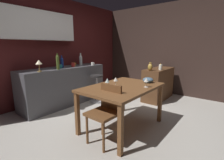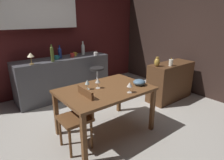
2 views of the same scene
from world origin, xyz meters
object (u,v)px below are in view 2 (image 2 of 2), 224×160
object	(u,v)px
cup_mustard	(75,54)
cup_white	(96,54)
wine_bottle_cobalt	(60,52)
cup_teal	(57,57)
wine_glass_center	(98,81)
wine_bottle_olive	(52,54)
vase_brass	(157,62)
chair_near_window	(79,115)
wine_glass_left	(130,85)
wine_glass_right	(87,82)
counter_lamp	(31,56)
pillar_candle_tall	(171,63)
dining_table	(105,94)
wine_bottle_clear	(83,49)
sideboard_cabinet	(170,81)
bar_stool	(97,81)
fruit_bowl	(139,82)
cup_red	(72,55)

from	to	relation	value
cup_mustard	cup_white	size ratio (longest dim) A/B	0.92
wine_bottle_cobalt	cup_teal	distance (m)	0.17
cup_white	wine_bottle_cobalt	bearing A→B (deg)	163.67
wine_glass_center	wine_bottle_olive	distance (m)	1.50
wine_bottle_cobalt	vase_brass	size ratio (longest dim) A/B	1.47
wine_bottle_olive	cup_white	distance (m)	1.06
chair_near_window	wine_glass_left	size ratio (longest dim) A/B	5.54
wine_glass_right	wine_bottle_olive	size ratio (longest dim) A/B	0.44
wine_bottle_olive	wine_glass_right	bearing A→B (deg)	-92.37
chair_near_window	counter_lamp	world-z (taller)	counter_lamp
chair_near_window	cup_mustard	distance (m)	2.19
wine_glass_right	pillar_candle_tall	world-z (taller)	pillar_candle_tall
wine_bottle_olive	pillar_candle_tall	world-z (taller)	wine_bottle_olive
dining_table	wine_bottle_olive	distance (m)	1.63
cup_white	vase_brass	size ratio (longest dim) A/B	0.62
wine_bottle_clear	wine_bottle_olive	world-z (taller)	wine_bottle_olive
vase_brass	sideboard_cabinet	bearing A→B (deg)	-3.77
wine_glass_center	wine_bottle_clear	distance (m)	1.92
sideboard_cabinet	wine_glass_center	size ratio (longest dim) A/B	7.17
wine_glass_center	wine_glass_right	bearing A→B (deg)	160.74
bar_stool	cup_white	size ratio (longest dim) A/B	5.81
cup_mustard	wine_bottle_clear	bearing A→B (deg)	-4.46
cup_teal	cup_white	xyz separation A→B (m)	(0.90, -0.15, -0.00)
wine_bottle_olive	cup_teal	world-z (taller)	wine_bottle_olive
cup_mustard	counter_lamp	bearing A→B (deg)	-164.90
counter_lamp	fruit_bowl	bearing A→B (deg)	-57.91
wine_bottle_clear	wine_bottle_olive	distance (m)	0.90
wine_bottle_clear	cup_teal	xyz separation A→B (m)	(-0.71, -0.10, -0.10)
wine_bottle_olive	cup_white	size ratio (longest dim) A/B	2.92
cup_red	vase_brass	size ratio (longest dim) A/B	0.62
sideboard_cabinet	fruit_bowl	bearing A→B (deg)	-165.21
cup_teal	counter_lamp	bearing A→B (deg)	-163.47
wine_bottle_clear	chair_near_window	bearing A→B (deg)	-122.41
wine_bottle_cobalt	cup_white	bearing A→B (deg)	-16.33
pillar_candle_tall	dining_table	bearing A→B (deg)	-178.70
cup_red	wine_glass_left	bearing A→B (deg)	-94.66
sideboard_cabinet	wine_glass_right	distance (m)	2.17
chair_near_window	wine_glass_left	bearing A→B (deg)	-22.84
cup_white	pillar_candle_tall	distance (m)	1.73
sideboard_cabinet	cup_red	size ratio (longest dim) A/B	9.24
wine_glass_center	pillar_candle_tall	size ratio (longest dim) A/B	0.95
wine_bottle_clear	cup_mustard	bearing A→B (deg)	175.54
dining_table	fruit_bowl	bearing A→B (deg)	-21.42
wine_bottle_clear	wine_bottle_olive	xyz separation A→B (m)	(-0.86, -0.26, 0.02)
wine_glass_left	cup_white	bearing A→B (deg)	69.80
wine_bottle_clear	wine_glass_right	bearing A→B (deg)	-118.65
cup_teal	cup_red	distance (m)	0.37
counter_lamp	wine_glass_left	bearing A→B (deg)	-67.93
dining_table	counter_lamp	size ratio (longest dim) A/B	5.85
bar_stool	wine_bottle_clear	size ratio (longest dim) A/B	2.16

